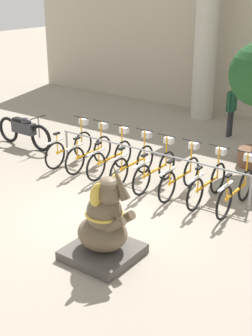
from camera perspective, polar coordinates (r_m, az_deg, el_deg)
name	(u,v)px	position (r m, az deg, el deg)	size (l,w,h in m)	color
ground_plane	(105,216)	(9.36, -2.61, -5.90)	(60.00, 60.00, 0.00)	gray
column_left	(206,38)	(15.79, 9.76, 15.33)	(0.93, 0.93, 5.16)	#BCB7A8
bike_rack	(147,156)	(10.70, 2.58, 1.50)	(5.10, 0.05, 0.77)	gray
bicycle_0	(70,147)	(11.99, -6.81, 2.58)	(0.48, 1.74, 1.11)	black
bicycle_1	(90,152)	(11.59, -4.41, 1.99)	(0.48, 1.74, 1.11)	black
bicycle_2	(111,157)	(11.22, -1.86, 1.34)	(0.48, 1.74, 1.11)	black
bicycle_3	(133,162)	(10.88, 0.91, 0.69)	(0.48, 1.74, 1.11)	black
bicycle_4	(156,169)	(10.51, 3.62, -0.14)	(0.48, 1.74, 1.11)	black
bicycle_5	(181,176)	(10.21, 6.66, -0.94)	(0.48, 1.74, 1.11)	black
bicycle_6	(208,182)	(9.97, 9.95, -1.73)	(0.48, 1.74, 1.11)	black
bicycle_7	(236,190)	(9.72, 13.29, -2.63)	(0.48, 1.74, 1.11)	black
elephant_statue	(104,226)	(7.78, -2.66, -7.11)	(1.13, 1.13, 1.76)	#4C4742
motorcycle	(24,130)	(13.35, -12.31, 4.52)	(2.06, 0.55, 0.97)	black
person_pedestrian	(231,106)	(14.16, 12.73, 7.43)	(0.21, 0.47, 1.58)	#28282D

